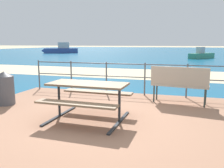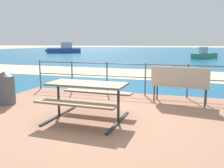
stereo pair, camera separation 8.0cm
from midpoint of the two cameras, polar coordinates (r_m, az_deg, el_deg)
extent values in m
plane|color=tan|center=(4.90, -3.63, -8.95)|extent=(240.00, 240.00, 0.00)
cube|color=#996B51|center=(4.89, -3.63, -8.62)|extent=(6.40, 5.20, 0.06)
cube|color=#145B84|center=(44.42, 14.03, 7.64)|extent=(90.00, 90.00, 0.01)
cube|color=beige|center=(12.22, 8.45, 2.43)|extent=(54.08, 5.31, 0.01)
cube|color=#7A6047|center=(4.65, -6.44, -0.01)|extent=(1.57, 0.73, 0.04)
cube|color=#7A6047|center=(4.23, -9.41, -4.81)|extent=(1.56, 0.32, 0.04)
cube|color=#7A6047|center=(5.19, -3.92, -1.95)|extent=(1.56, 0.32, 0.04)
cylinder|color=#1E2328|center=(5.02, -13.20, -3.70)|extent=(0.05, 0.05, 0.73)
cube|color=#1E2328|center=(5.11, -13.05, -7.50)|extent=(0.11, 1.34, 0.03)
cylinder|color=#1E2328|center=(4.50, 1.30, -5.02)|extent=(0.05, 0.05, 0.73)
cube|color=#1E2328|center=(4.60, 1.29, -9.23)|extent=(0.11, 1.34, 0.03)
cube|color=tan|center=(6.18, 15.81, -0.35)|extent=(1.45, 0.61, 0.04)
cube|color=tan|center=(5.96, 15.65, 1.78)|extent=(1.39, 0.28, 0.47)
cylinder|color=#2D3833|center=(6.31, 21.51, -2.61)|extent=(0.04, 0.04, 0.46)
cylinder|color=#2D3833|center=(6.01, 21.33, -3.18)|extent=(0.04, 0.04, 0.46)
cylinder|color=#2D3833|center=(6.49, 10.51, -1.73)|extent=(0.04, 0.04, 0.46)
cylinder|color=#2D3833|center=(6.20, 9.82, -2.25)|extent=(0.04, 0.04, 0.46)
cylinder|color=#4C5156|center=(8.21, -17.62, 2.17)|extent=(0.04, 0.04, 0.96)
cylinder|color=#4C5156|center=(7.62, -10.19, 1.92)|extent=(0.04, 0.04, 0.96)
cylinder|color=#4C5156|center=(7.18, -1.70, 1.59)|extent=(0.04, 0.04, 0.96)
cylinder|color=#4C5156|center=(6.92, 7.66, 1.18)|extent=(0.04, 0.04, 0.96)
cylinder|color=#4C5156|center=(6.86, 17.46, 0.73)|extent=(0.04, 0.04, 0.96)
cylinder|color=#4C5156|center=(6.98, 2.92, 4.91)|extent=(5.90, 0.03, 0.03)
cylinder|color=#4C5156|center=(7.02, 2.90, 1.78)|extent=(5.90, 0.03, 0.03)
cylinder|color=#4C4C51|center=(6.44, -24.93, -1.44)|extent=(0.45, 0.45, 0.72)
cone|color=#262628|center=(6.38, -25.21, 2.24)|extent=(0.46, 0.46, 0.12)
cube|color=#338466|center=(25.99, 20.90, 6.44)|extent=(2.77, 3.35, 0.54)
cube|color=#A5A8AD|center=(25.74, 20.68, 7.74)|extent=(0.90, 0.97, 0.64)
cone|color=#338466|center=(27.71, 23.03, 6.48)|extent=(0.69, 0.69, 0.49)
cube|color=#2D478C|center=(37.48, -12.31, 7.93)|extent=(4.97, 3.02, 0.77)
cube|color=#A5A8AD|center=(37.45, -11.77, 9.22)|extent=(1.79, 1.26, 0.89)
cone|color=#2D478C|center=(37.70, -16.58, 7.76)|extent=(0.75, 0.84, 0.69)
camera|label=1|loc=(0.04, -90.39, -0.07)|focal=37.53mm
camera|label=2|loc=(0.04, 89.61, 0.07)|focal=37.53mm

